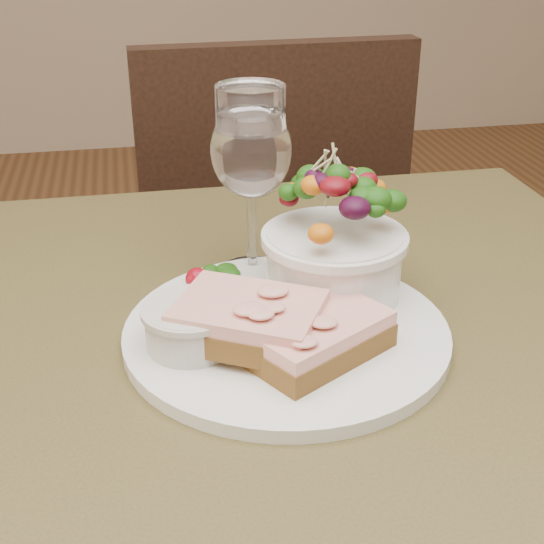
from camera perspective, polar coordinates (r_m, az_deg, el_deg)
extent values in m
cube|color=#3F341B|center=(0.64, 0.04, -7.78)|extent=(0.80, 0.80, 0.04)
cylinder|color=black|center=(1.22, 13.08, -11.38)|extent=(0.05, 0.05, 0.71)
cube|color=black|center=(1.44, -1.34, 0.36)|extent=(0.43, 0.43, 0.04)
cube|color=black|center=(1.18, 0.35, 6.10)|extent=(0.42, 0.05, 0.45)
cube|color=black|center=(1.55, -1.25, -7.08)|extent=(0.37, 0.37, 0.45)
cylinder|color=white|center=(0.65, 1.08, -4.60)|extent=(0.28, 0.28, 0.01)
cube|color=#4F3515|center=(0.61, 2.94, -5.08)|extent=(0.14, 0.13, 0.02)
cube|color=#FEF6C1|center=(0.60, 2.98, -3.79)|extent=(0.14, 0.13, 0.01)
cube|color=#4F3515|center=(0.61, -1.76, -4.10)|extent=(0.14, 0.13, 0.02)
cube|color=#FEF6C1|center=(0.60, -1.78, -2.80)|extent=(0.14, 0.13, 0.01)
cylinder|color=beige|center=(0.61, -6.14, -4.07)|extent=(0.07, 0.07, 0.04)
cylinder|color=brown|center=(0.61, -6.21, -2.85)|extent=(0.06, 0.06, 0.01)
cylinder|color=white|center=(0.68, 4.66, 0.66)|extent=(0.12, 0.12, 0.06)
ellipsoid|color=#0F3D0B|center=(0.66, 4.84, 5.01)|extent=(0.11, 0.11, 0.06)
ellipsoid|color=#0F3D0B|center=(0.71, -4.52, -0.43)|extent=(0.04, 0.04, 0.01)
sphere|color=maroon|center=(0.70, -5.65, -0.55)|extent=(0.02, 0.02, 0.02)
cylinder|color=white|center=(0.76, -1.47, -0.05)|extent=(0.07, 0.07, 0.00)
cylinder|color=white|center=(0.74, -1.51, 3.21)|extent=(0.01, 0.01, 0.09)
ellipsoid|color=white|center=(0.71, -1.59, 9.15)|extent=(0.08, 0.08, 0.09)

